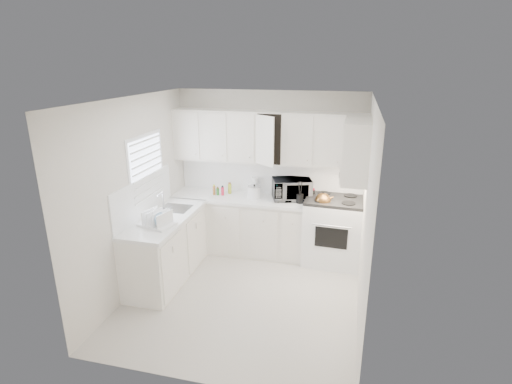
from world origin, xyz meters
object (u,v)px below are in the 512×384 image
(stove, at_px, (334,222))
(rice_cooker, at_px, (254,191))
(tea_kettle, at_px, (323,199))
(microwave, at_px, (292,187))
(utensil_crock, at_px, (300,192))
(dish_rack, at_px, (157,217))

(stove, xyz_separation_m, rice_cooker, (-1.27, 0.02, 0.39))
(tea_kettle, distance_m, microwave, 0.58)
(utensil_crock, bearing_deg, rice_cooker, 174.12)
(rice_cooker, bearing_deg, dish_rack, -105.45)
(microwave, bearing_deg, rice_cooker, 169.17)
(stove, relative_size, utensil_crock, 3.81)
(stove, xyz_separation_m, dish_rack, (-2.24, -1.38, 0.40))
(rice_cooker, bearing_deg, utensil_crock, 13.27)
(microwave, relative_size, rice_cooker, 2.66)
(utensil_crock, relative_size, dish_rack, 0.81)
(stove, height_order, utensil_crock, stove)
(stove, height_order, dish_rack, stove)
(utensil_crock, bearing_deg, stove, 5.44)
(microwave, height_order, utensil_crock, microwave)
(microwave, distance_m, utensil_crock, 0.22)
(stove, bearing_deg, tea_kettle, -135.35)
(utensil_crock, distance_m, dish_rack, 2.16)
(microwave, height_order, rice_cooker, microwave)
(stove, height_order, microwave, microwave)
(tea_kettle, distance_m, dish_rack, 2.40)
(stove, bearing_deg, microwave, 174.48)
(utensil_crock, bearing_deg, tea_kettle, -16.89)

